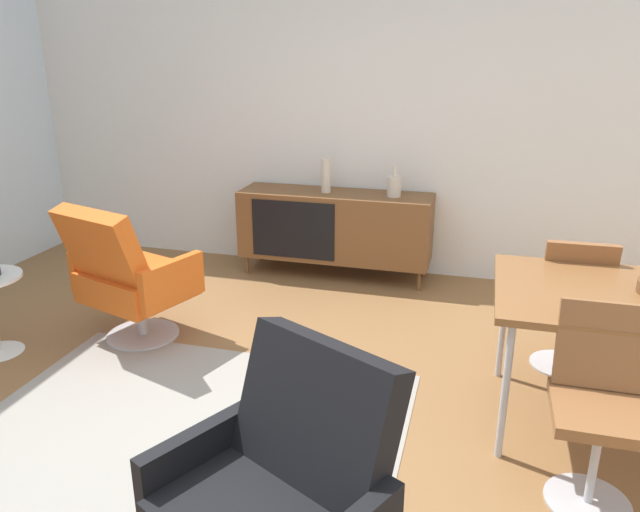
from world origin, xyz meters
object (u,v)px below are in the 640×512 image
at_px(lounge_chair_red, 128,274).
at_px(armchair_black_shell, 280,494).
at_px(dining_chair_front_left, 601,401).
at_px(vase_sculptural_dark, 394,186).
at_px(sideboard, 335,225).
at_px(dining_chair_back_left, 571,299).
at_px(vase_cobalt, 326,176).

height_order(lounge_chair_red, armchair_black_shell, same).
bearing_deg(dining_chair_front_left, vase_sculptural_dark, 117.91).
bearing_deg(sideboard, vase_sculptural_dark, 0.22).
distance_m(sideboard, dining_chair_back_left, 2.12).
relative_size(vase_sculptural_dark, lounge_chair_red, 0.26).
bearing_deg(dining_chair_front_left, sideboard, 126.44).
height_order(vase_sculptural_dark, armchair_black_shell, vase_sculptural_dark).
distance_m(sideboard, vase_sculptural_dark, 0.61).
relative_size(sideboard, dining_chair_back_left, 1.87).
xyz_separation_m(dining_chair_back_left, armchair_black_shell, (-1.10, -1.99, -0.00)).
distance_m(vase_cobalt, dining_chair_back_left, 2.22).
bearing_deg(lounge_chair_red, sideboard, 57.39).
bearing_deg(armchair_black_shell, lounge_chair_red, 134.01).
bearing_deg(armchair_black_shell, sideboard, 100.98).
xyz_separation_m(dining_chair_front_left, lounge_chair_red, (-2.72, 0.79, -0.00)).
relative_size(vase_cobalt, dining_chair_back_left, 0.33).
relative_size(vase_sculptural_dark, armchair_black_shell, 0.26).
bearing_deg(vase_cobalt, vase_sculptural_dark, 0.00).
distance_m(vase_cobalt, lounge_chair_red, 1.84).
distance_m(dining_chair_front_left, armchair_black_shell, 1.41).
relative_size(dining_chair_back_left, lounge_chair_red, 0.90).
relative_size(dining_chair_back_left, dining_chair_front_left, 1.00).
xyz_separation_m(vase_cobalt, vase_sculptural_dark, (0.56, 0.00, -0.05)).
bearing_deg(sideboard, vase_cobalt, 178.62).
bearing_deg(dining_chair_back_left, sideboard, 144.76).
distance_m(vase_sculptural_dark, lounge_chair_red, 2.17).
distance_m(sideboard, vase_cobalt, 0.43).
relative_size(vase_cobalt, armchair_black_shell, 0.29).
distance_m(dining_chair_back_left, armchair_black_shell, 2.28).
bearing_deg(sideboard, armchair_black_shell, -79.02).
distance_m(vase_sculptural_dark, dining_chair_back_left, 1.77).
distance_m(lounge_chair_red, armchair_black_shell, 2.32).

